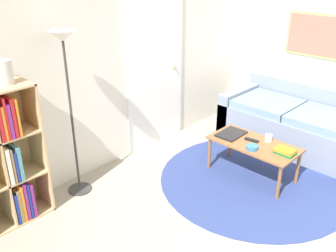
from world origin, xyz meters
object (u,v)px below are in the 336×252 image
object	(u,v)px
floor_lamp	(66,66)
couch	(298,123)
coffee_table	(253,146)
cup	(268,138)
vase_on_shelf	(5,72)
bowl	(252,147)
laptop	(231,134)

from	to	relation	value
floor_lamp	couch	distance (m)	3.06
coffee_table	cup	size ratio (longest dim) A/B	12.31
floor_lamp	coffee_table	xyz separation A→B (m)	(1.52, -1.15, -0.99)
cup	vase_on_shelf	xyz separation A→B (m)	(-2.22, 1.29, 0.96)
floor_lamp	vase_on_shelf	xyz separation A→B (m)	(-0.54, 0.05, 0.04)
floor_lamp	couch	bearing A→B (deg)	-23.22
couch	vase_on_shelf	size ratio (longest dim) A/B	9.01
coffee_table	vase_on_shelf	size ratio (longest dim) A/B	4.72
cup	couch	bearing A→B (deg)	6.40
bowl	coffee_table	bearing A→B (deg)	24.86
floor_lamp	cup	xyz separation A→B (m)	(1.67, -1.24, -0.91)
laptop	vase_on_shelf	world-z (taller)	vase_on_shelf
cup	vase_on_shelf	distance (m)	2.73
bowl	vase_on_shelf	xyz separation A→B (m)	(-1.93, 1.26, 0.97)
bowl	laptop	bearing A→B (deg)	69.21
cup	bowl	bearing A→B (deg)	175.49
couch	vase_on_shelf	bearing A→B (deg)	159.66
coffee_table	floor_lamp	bearing A→B (deg)	142.95
couch	bowl	size ratio (longest dim) A/B	14.38
laptop	bowl	world-z (taller)	bowl
cup	floor_lamp	bearing A→B (deg)	143.52
cup	coffee_table	bearing A→B (deg)	149.84
couch	floor_lamp	bearing A→B (deg)	156.78
cup	vase_on_shelf	world-z (taller)	vase_on_shelf
floor_lamp	cup	distance (m)	2.27
couch	coffee_table	xyz separation A→B (m)	(-1.11, -0.02, 0.09)
couch	vase_on_shelf	distance (m)	3.57
couch	laptop	bearing A→B (deg)	165.75
couch	cup	xyz separation A→B (m)	(-0.96, -0.11, 0.17)
floor_lamp	laptop	distance (m)	1.98
coffee_table	cup	xyz separation A→B (m)	(0.15, -0.09, 0.08)
cup	vase_on_shelf	bearing A→B (deg)	149.89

